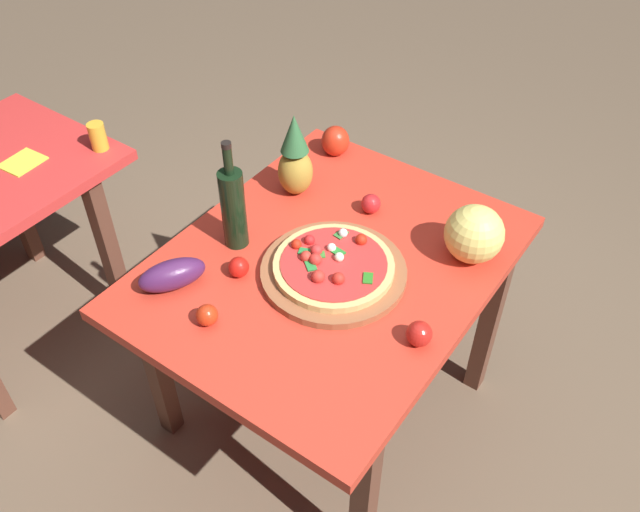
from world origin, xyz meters
TOP-DOWN VIEW (x-y plane):
  - ground_plane at (0.00, 0.00)m, footprint 10.00×10.00m
  - display_table at (0.00, 0.00)m, footprint 1.16×0.93m
  - pizza_board at (-0.04, -0.05)m, footprint 0.44×0.44m
  - pizza at (-0.04, -0.04)m, footprint 0.36×0.36m
  - wine_bottle at (-0.10, 0.29)m, footprint 0.08×0.08m
  - pineapple_left at (0.22, 0.29)m, footprint 0.12×0.12m
  - melon at (0.27, -0.34)m, footprint 0.18×0.18m
  - bell_pepper at (0.49, 0.31)m, footprint 0.10×0.10m
  - eggplant at (-0.35, 0.31)m, footprint 0.22×0.18m
  - tomato_by_bottle at (-0.21, 0.18)m, footprint 0.06×0.06m
  - tomato_beside_pepper at (-0.12, -0.38)m, footprint 0.07×0.07m
  - tomato_near_board at (0.28, 0.02)m, footprint 0.07×0.07m
  - tomato_at_corner at (-0.40, 0.13)m, footprint 0.06×0.06m
  - drinking_glass_juice at (0.01, 1.04)m, footprint 0.06×0.06m
  - napkin_folded at (-0.22, 1.20)m, footprint 0.15×0.13m

SIDE VIEW (x-z plane):
  - ground_plane at x=0.00m, z-range 0.00..0.00m
  - display_table at x=0.00m, z-range 0.29..1.04m
  - napkin_folded at x=-0.22m, z-range 0.76..0.76m
  - pizza_board at x=-0.04m, z-range 0.76..0.78m
  - tomato_at_corner at x=-0.40m, z-range 0.76..0.82m
  - tomato_by_bottle at x=-0.21m, z-range 0.76..0.82m
  - tomato_near_board at x=0.28m, z-range 0.76..0.82m
  - tomato_beside_pepper at x=-0.12m, z-range 0.76..0.83m
  - pizza at x=-0.04m, z-range 0.77..0.83m
  - eggplant at x=-0.35m, z-range 0.76..0.85m
  - bell_pepper at x=0.49m, z-range 0.75..0.86m
  - drinking_glass_juice at x=0.01m, z-range 0.76..0.86m
  - melon at x=0.27m, z-range 0.76..0.94m
  - pineapple_left at x=0.22m, z-range 0.74..1.04m
  - wine_bottle at x=-0.10m, z-range 0.71..1.09m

